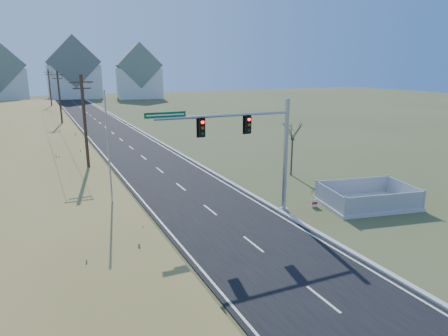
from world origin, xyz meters
TOP-DOWN VIEW (x-y plane):
  - ground at (0.00, 0.00)m, footprint 260.00×260.00m
  - road at (0.00, 50.00)m, footprint 8.00×180.00m
  - curb at (4.15, 50.00)m, footprint 0.30×180.00m
  - utility_pole_near at (-6.50, 15.00)m, footprint 1.80×0.26m
  - utility_pole_mid at (-6.50, 45.00)m, footprint 1.80×0.26m
  - utility_pole_far at (-6.50, 75.00)m, footprint 1.80×0.26m
  - condo_n at (2.00, 112.00)m, footprint 15.27×10.20m
  - condo_ne at (20.00, 104.00)m, footprint 14.12×10.51m
  - traffic_signal_mast at (2.60, 1.79)m, footprint 9.62×0.66m
  - fence_enclosure at (10.59, 0.22)m, footprint 7.03×5.48m
  - open_sign at (6.91, 1.46)m, footprint 0.48×0.17m
  - flagpole at (-6.34, 5.00)m, footprint 0.37×0.37m
  - bare_tree at (10.39, 9.34)m, footprint 1.95×1.95m

SIDE VIEW (x-z plane):
  - ground at x=0.00m, z-range 0.00..0.00m
  - road at x=0.00m, z-range 0.00..0.06m
  - curb at x=4.15m, z-range 0.00..0.18m
  - fence_enclosure at x=10.59m, z-range -0.44..1.00m
  - open_sign at x=6.91m, z-range 0.02..0.62m
  - flagpole at x=-6.34m, z-range -0.84..7.46m
  - bare_tree at x=10.39m, z-range 1.58..6.74m
  - traffic_signal_mast at x=2.60m, z-range 0.83..8.49m
  - utility_pole_near at x=-6.50m, z-range 0.18..9.18m
  - utility_pole_mid at x=-6.50m, z-range 0.18..9.18m
  - utility_pole_far at x=-6.50m, z-range 0.18..9.18m
  - condo_ne at x=20.00m, z-range -1.42..15.10m
  - condo_n at x=2.00m, z-range -1.66..16.88m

